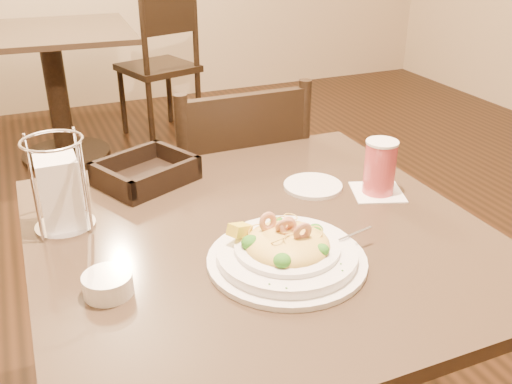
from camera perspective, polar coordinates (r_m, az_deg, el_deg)
name	(u,v)px	position (r m, az deg, el deg)	size (l,w,h in m)	color
main_table	(259,325)	(1.31, 0.35, -13.13)	(0.90, 0.90, 0.76)	black
background_table	(54,72)	(3.54, -19.56, 11.21)	(0.95, 0.95, 0.76)	black
dining_chair_near	(231,210)	(1.81, -2.50, -1.76)	(0.42, 0.42, 0.93)	black
dining_chair_far	(161,62)	(3.74, -9.44, 12.72)	(0.52, 0.52, 0.93)	black
pasta_bowl	(287,251)	(1.05, 3.08, -5.86)	(0.33, 0.30, 0.10)	white
drink_glass	(380,168)	(1.33, 12.28, 2.39)	(0.14, 0.14, 0.13)	white
bread_basket	(146,174)	(1.39, -10.94, 1.79)	(0.26, 0.24, 0.06)	black
napkin_caddy	(60,190)	(1.21, -19.02, 0.16)	(0.12, 0.12, 0.20)	silver
side_plate	(313,186)	(1.35, 5.71, 0.61)	(0.14, 0.14, 0.01)	white
butter_ramekin	(108,284)	(1.01, -14.59, -8.91)	(0.09, 0.09, 0.04)	white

